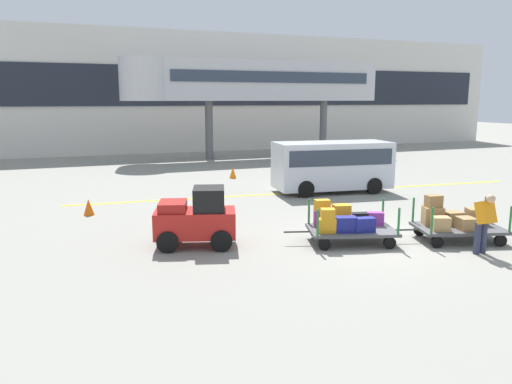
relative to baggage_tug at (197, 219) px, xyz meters
name	(u,v)px	position (x,y,z in m)	size (l,w,h in m)	color
ground_plane	(365,240)	(4.49, -1.16, -0.75)	(120.00, 120.00, 0.00)	gray
apron_lead_line	(309,192)	(6.43, 5.91, -0.75)	(19.57, 0.20, 0.01)	yellow
terminal_building	(167,92)	(4.49, 24.83, 3.60)	(57.60, 2.51, 8.70)	beige
jet_bridge	(245,81)	(8.38, 18.84, 4.24)	(17.33, 3.00, 6.35)	#B7B7BC
baggage_tug	(197,219)	(0.00, 0.00, 0.00)	(2.33, 1.75, 1.58)	red
baggage_cart_lead	(346,224)	(3.84, -1.20, -0.21)	(3.08, 2.03, 1.15)	#4C4C4F
baggage_cart_middle	(454,222)	(6.75, -2.06, -0.22)	(3.08, 2.03, 1.23)	#4C4C4F
baggage_handler	(484,221)	(6.48, -3.33, 0.11)	(0.40, 0.44, 1.56)	#2D334C
shuttle_van	(332,163)	(7.35, 5.63, 0.48)	(5.00, 2.47, 2.10)	silver
safety_cone_near	(233,173)	(4.68, 10.65, -0.48)	(0.36, 0.36, 0.55)	orange
safety_cone_far	(89,207)	(-2.45, 4.86, -0.48)	(0.36, 0.36, 0.55)	#EA590F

